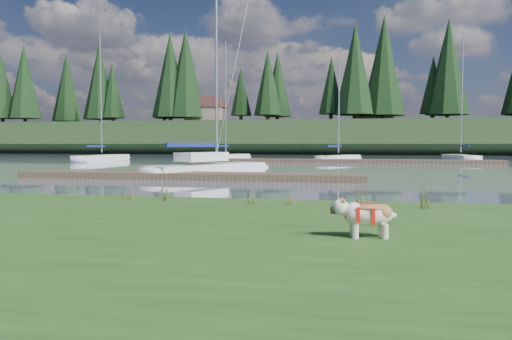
# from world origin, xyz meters

# --- Properties ---
(ground) EXTENTS (200.00, 200.00, 0.00)m
(ground) POSITION_xyz_m (0.00, 30.00, 0.00)
(ground) COLOR gray
(ground) RESTS_ON ground
(bank) EXTENTS (60.00, 9.00, 0.35)m
(bank) POSITION_xyz_m (0.00, -6.00, 0.17)
(bank) COLOR #2A501C
(bank) RESTS_ON ground
(ridge) EXTENTS (200.00, 20.00, 5.00)m
(ridge) POSITION_xyz_m (0.00, 73.00, 2.50)
(ridge) COLOR #1E3319
(ridge) RESTS_ON ground
(bulldog) EXTENTS (0.86, 0.43, 0.51)m
(bulldog) POSITION_xyz_m (3.75, -5.77, 0.67)
(bulldog) COLOR silver
(bulldog) RESTS_ON bank
(sailboat_main) EXTENTS (5.29, 8.65, 12.61)m
(sailboat_main) POSITION_xyz_m (-3.70, 12.68, 0.42)
(sailboat_main) COLOR silver
(sailboat_main) RESTS_ON ground
(dock_near) EXTENTS (16.00, 2.00, 0.30)m
(dock_near) POSITION_xyz_m (-4.00, 9.00, 0.15)
(dock_near) COLOR #4C3D2C
(dock_near) RESTS_ON ground
(dock_far) EXTENTS (26.00, 2.20, 0.30)m
(dock_far) POSITION_xyz_m (2.00, 30.00, 0.15)
(dock_far) COLOR #4C3D2C
(dock_far) RESTS_ON ground
(sailboat_bg_0) EXTENTS (1.88, 8.56, 12.30)m
(sailboat_bg_0) POSITION_xyz_m (-19.81, 30.83, 0.32)
(sailboat_bg_0) COLOR silver
(sailboat_bg_0) RESTS_ON ground
(sailboat_bg_1) EXTENTS (3.80, 7.95, 11.72)m
(sailboat_bg_1) POSITION_xyz_m (-8.98, 35.69, 0.33)
(sailboat_bg_1) COLOR silver
(sailboat_bg_1) RESTS_ON ground
(sailboat_bg_2) EXTENTS (4.33, 6.39, 10.06)m
(sailboat_bg_2) POSITION_xyz_m (2.14, 33.82, 0.33)
(sailboat_bg_2) COLOR silver
(sailboat_bg_2) RESTS_ON ground
(sailboat_bg_4) EXTENTS (2.44, 8.08, 11.73)m
(sailboat_bg_4) POSITION_xyz_m (13.08, 38.35, 0.32)
(sailboat_bg_4) COLOR silver
(sailboat_bg_4) RESTS_ON ground
(weed_0) EXTENTS (0.17, 0.14, 0.55)m
(weed_0) POSITION_xyz_m (-0.52, -2.20, 0.58)
(weed_0) COLOR #475B23
(weed_0) RESTS_ON bank
(weed_1) EXTENTS (0.17, 0.14, 0.42)m
(weed_1) POSITION_xyz_m (1.45, -2.38, 0.53)
(weed_1) COLOR #475B23
(weed_1) RESTS_ON bank
(weed_2) EXTENTS (0.17, 0.14, 0.70)m
(weed_2) POSITION_xyz_m (3.71, -2.22, 0.64)
(weed_2) COLOR #475B23
(weed_2) RESTS_ON bank
(weed_3) EXTENTS (0.17, 0.14, 0.48)m
(weed_3) POSITION_xyz_m (-1.33, -2.37, 0.55)
(weed_3) COLOR #475B23
(weed_3) RESTS_ON bank
(weed_4) EXTENTS (0.17, 0.14, 0.39)m
(weed_4) POSITION_xyz_m (2.30, -2.40, 0.51)
(weed_4) COLOR #475B23
(weed_4) RESTS_ON bank
(weed_5) EXTENTS (0.17, 0.14, 0.63)m
(weed_5) POSITION_xyz_m (4.93, -2.50, 0.61)
(weed_5) COLOR #475B23
(weed_5) RESTS_ON bank
(mud_lip) EXTENTS (60.00, 0.50, 0.14)m
(mud_lip) POSITION_xyz_m (0.00, -1.60, 0.07)
(mud_lip) COLOR #33281C
(mud_lip) RESTS_ON ground
(conifer_0) EXTENTS (5.72, 5.72, 14.15)m
(conifer_0) POSITION_xyz_m (-55.00, 67.00, 12.64)
(conifer_0) COLOR #382619
(conifer_0) RESTS_ON ridge
(conifer_1) EXTENTS (4.40, 4.40, 11.30)m
(conifer_1) POSITION_xyz_m (-40.00, 71.00, 11.28)
(conifer_1) COLOR #382619
(conifer_1) RESTS_ON ridge
(conifer_2) EXTENTS (6.60, 6.60, 16.05)m
(conifer_2) POSITION_xyz_m (-25.00, 68.00, 13.54)
(conifer_2) COLOR #382619
(conifer_2) RESTS_ON ridge
(conifer_3) EXTENTS (4.84, 4.84, 12.25)m
(conifer_3) POSITION_xyz_m (-10.00, 72.00, 11.74)
(conifer_3) COLOR #382619
(conifer_3) RESTS_ON ridge
(conifer_4) EXTENTS (6.16, 6.16, 15.10)m
(conifer_4) POSITION_xyz_m (3.00, 66.00, 13.09)
(conifer_4) COLOR #382619
(conifer_4) RESTS_ON ridge
(conifer_5) EXTENTS (3.96, 3.96, 10.35)m
(conifer_5) POSITION_xyz_m (15.00, 70.00, 10.83)
(conifer_5) COLOR #382619
(conifer_5) RESTS_ON ridge
(house_0) EXTENTS (6.30, 5.30, 4.65)m
(house_0) POSITION_xyz_m (-22.00, 70.00, 7.31)
(house_0) COLOR gray
(house_0) RESTS_ON ridge
(house_1) EXTENTS (6.30, 5.30, 4.65)m
(house_1) POSITION_xyz_m (6.00, 71.00, 7.31)
(house_1) COLOR gray
(house_1) RESTS_ON ridge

